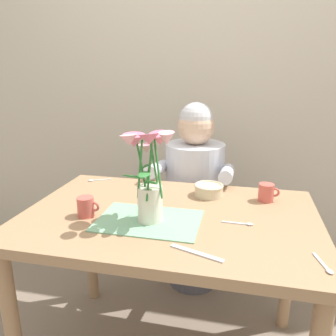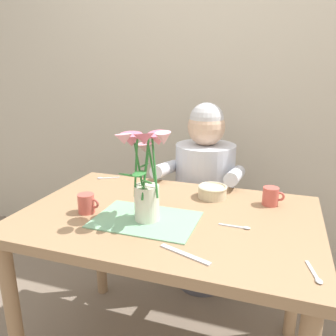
# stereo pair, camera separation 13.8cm
# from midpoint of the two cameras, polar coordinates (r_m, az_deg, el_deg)

# --- Properties ---
(wood_panel_backdrop) EXTENTS (4.00, 0.10, 2.50)m
(wood_panel_backdrop) POSITION_cam_midpoint_polar(r_m,az_deg,el_deg) (2.30, 10.59, 14.69)
(wood_panel_backdrop) COLOR beige
(wood_panel_backdrop) RESTS_ON ground_plane
(dining_table) EXTENTS (1.20, 0.80, 0.74)m
(dining_table) POSITION_cam_midpoint_polar(r_m,az_deg,el_deg) (1.44, 2.80, -11.27)
(dining_table) COLOR #9E7A56
(dining_table) RESTS_ON ground_plane
(seated_person) EXTENTS (0.45, 0.47, 1.14)m
(seated_person) POSITION_cam_midpoint_polar(r_m,az_deg,el_deg) (2.02, 8.04, -5.50)
(seated_person) COLOR #4C4C56
(seated_person) RESTS_ON ground_plane
(striped_placemat) EXTENTS (0.40, 0.28, 0.00)m
(striped_placemat) POSITION_cam_midpoint_polar(r_m,az_deg,el_deg) (1.34, -0.79, -8.75)
(striped_placemat) COLOR #7AB289
(striped_placemat) RESTS_ON dining_table
(flower_vase) EXTENTS (0.21, 0.25, 0.36)m
(flower_vase) POSITION_cam_midpoint_polar(r_m,az_deg,el_deg) (1.27, -0.69, -0.80)
(flower_vase) COLOR silver
(flower_vase) RESTS_ON dining_table
(ceramic_bowl) EXTENTS (0.14, 0.14, 0.06)m
(ceramic_bowl) POSITION_cam_midpoint_polar(r_m,az_deg,el_deg) (1.58, 10.01, -3.91)
(ceramic_bowl) COLOR beige
(ceramic_bowl) RESTS_ON dining_table
(dinner_knife) EXTENTS (0.19, 0.08, 0.00)m
(dinner_knife) POSITION_cam_midpoint_polar(r_m,az_deg,el_deg) (1.12, 6.51, -14.35)
(dinner_knife) COLOR silver
(dinner_knife) RESTS_ON dining_table
(ceramic_mug) EXTENTS (0.09, 0.07, 0.08)m
(ceramic_mug) POSITION_cam_midpoint_polar(r_m,az_deg,el_deg) (1.42, -10.87, -5.94)
(ceramic_mug) COLOR #CC564C
(ceramic_mug) RESTS_ON dining_table
(tea_cup) EXTENTS (0.09, 0.07, 0.08)m
(tea_cup) POSITION_cam_midpoint_polar(r_m,az_deg,el_deg) (1.55, 19.46, -4.57)
(tea_cup) COLOR #CC564C
(tea_cup) RESTS_ON dining_table
(spoon_0) EXTENTS (0.12, 0.02, 0.01)m
(spoon_0) POSITION_cam_midpoint_polar(r_m,az_deg,el_deg) (1.32, 14.99, -9.66)
(spoon_0) COLOR silver
(spoon_0) RESTS_ON dining_table
(spoon_1) EXTENTS (0.11, 0.07, 0.01)m
(spoon_1) POSITION_cam_midpoint_polar(r_m,az_deg,el_deg) (1.84, -8.57, -1.70)
(spoon_1) COLOR silver
(spoon_1) RESTS_ON dining_table
(spoon_2) EXTENTS (0.05, 0.12, 0.01)m
(spoon_2) POSITION_cam_midpoint_polar(r_m,az_deg,el_deg) (1.13, 27.09, -16.01)
(spoon_2) COLOR silver
(spoon_2) RESTS_ON dining_table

